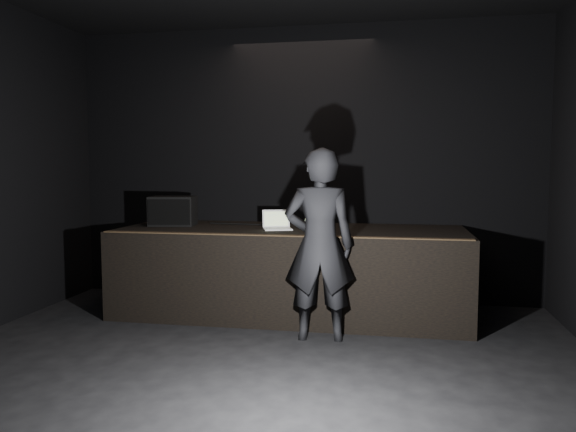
% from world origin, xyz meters
% --- Properties ---
extents(ground, '(7.00, 7.00, 0.00)m').
position_xyz_m(ground, '(0.00, 0.00, 0.00)').
color(ground, black).
rests_on(ground, ground).
extents(room_walls, '(6.10, 7.10, 3.52)m').
position_xyz_m(room_walls, '(0.00, 0.00, 2.02)').
color(room_walls, black).
rests_on(room_walls, ground).
extents(stage_riser, '(4.00, 1.50, 1.00)m').
position_xyz_m(stage_riser, '(0.00, 2.73, 0.50)').
color(stage_riser, black).
rests_on(stage_riser, ground).
extents(riser_lip, '(3.92, 0.10, 0.01)m').
position_xyz_m(riser_lip, '(0.00, 2.02, 1.01)').
color(riser_lip, brown).
rests_on(riser_lip, stage_riser).
extents(stage_monitor, '(0.58, 0.46, 0.36)m').
position_xyz_m(stage_monitor, '(-1.49, 2.80, 1.18)').
color(stage_monitor, black).
rests_on(stage_monitor, stage_riser).
extents(cable, '(0.92, 0.11, 0.02)m').
position_xyz_m(cable, '(-0.64, 3.02, 1.01)').
color(cable, black).
rests_on(cable, stage_riser).
extents(laptop, '(0.39, 0.37, 0.22)m').
position_xyz_m(laptop, '(-0.15, 2.63, 1.06)').
color(laptop, white).
rests_on(laptop, stage_riser).
extents(beer_can, '(0.07, 0.07, 0.18)m').
position_xyz_m(beer_can, '(0.27, 2.30, 1.09)').
color(beer_can, silver).
rests_on(beer_can, stage_riser).
extents(plastic_cup, '(0.09, 0.09, 0.11)m').
position_xyz_m(plastic_cup, '(0.41, 3.08, 1.05)').
color(plastic_cup, white).
rests_on(plastic_cup, stage_riser).
extents(wii_remote, '(0.04, 0.15, 0.03)m').
position_xyz_m(wii_remote, '(0.67, 2.08, 1.01)').
color(wii_remote, white).
rests_on(wii_remote, stage_riser).
extents(person, '(0.75, 0.54, 1.90)m').
position_xyz_m(person, '(0.45, 1.78, 0.95)').
color(person, black).
rests_on(person, ground).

